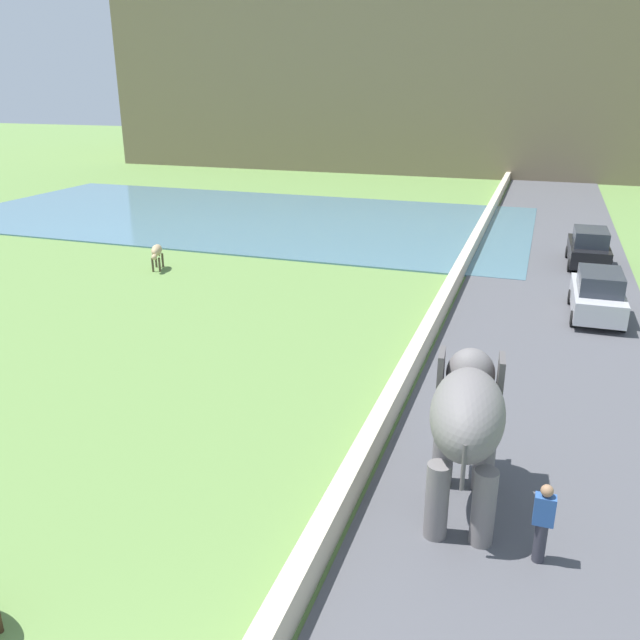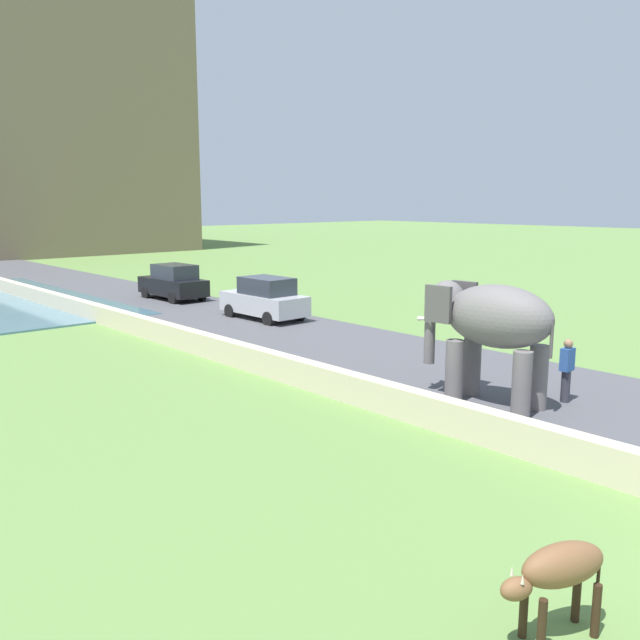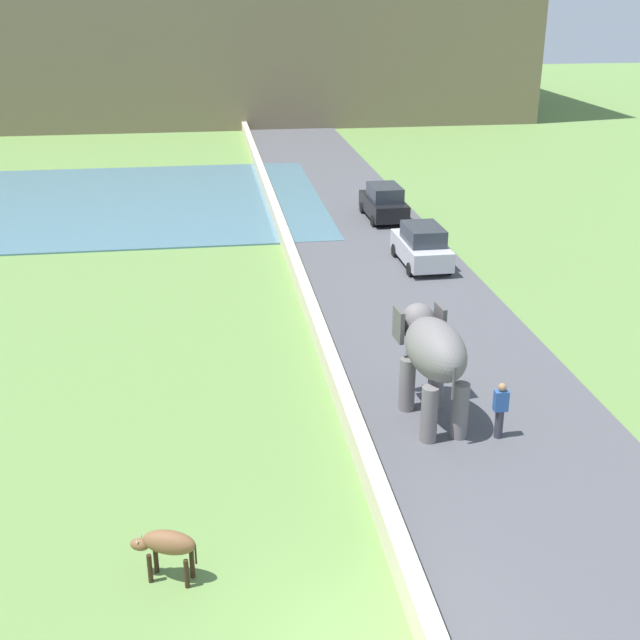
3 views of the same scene
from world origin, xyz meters
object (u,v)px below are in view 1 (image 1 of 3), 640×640
(person_beside_elephant, at_px, (543,522))
(cow_tan, at_px, (157,252))
(elephant, at_px, (467,417))
(car_black, at_px, (589,248))
(car_silver, at_px, (598,295))

(person_beside_elephant, bearing_deg, cow_tan, 139.13)
(elephant, height_order, car_black, elephant)
(elephant, distance_m, car_silver, 13.39)
(person_beside_elephant, relative_size, cow_tan, 1.15)
(car_black, xyz_separation_m, cow_tan, (-18.65, -6.90, -0.06))
(elephant, height_order, cow_tan, elephant)
(car_silver, distance_m, car_black, 7.44)
(person_beside_elephant, bearing_deg, car_black, 85.69)
(person_beside_elephant, xyz_separation_m, car_silver, (1.63, 14.18, 0.03))
(car_silver, xyz_separation_m, car_black, (0.00, 7.44, 0.00))
(car_black, relative_size, cow_tan, 2.86)
(car_black, bearing_deg, car_silver, -90.00)
(car_silver, bearing_deg, car_black, 90.00)
(cow_tan, bearing_deg, car_black, 20.29)
(person_beside_elephant, distance_m, car_silver, 14.28)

